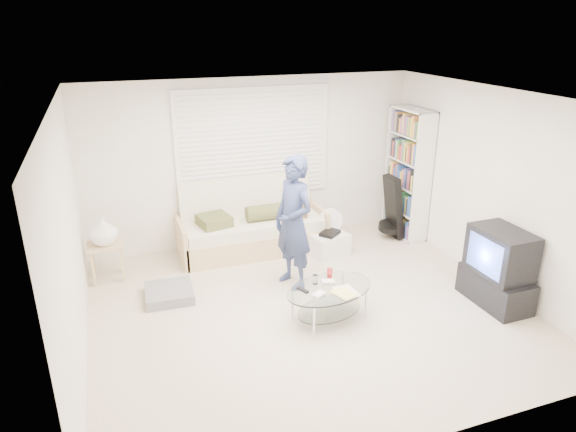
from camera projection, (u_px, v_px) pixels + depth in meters
name	position (u px, v px, depth m)	size (l,w,h in m)	color
ground	(308.00, 309.00, 6.17)	(5.00, 5.00, 0.00)	beige
room_shell	(295.00, 168.00, 6.01)	(5.02, 4.52, 2.51)	silver
window_blinds	(254.00, 143.00, 7.55)	(2.32, 0.08, 1.62)	silver
futon_sofa	(252.00, 228.00, 7.64)	(2.16, 0.87, 1.05)	tan
grey_floor_pillow	(169.00, 293.00, 6.39)	(0.58, 0.58, 0.13)	slate
side_table	(104.00, 233.00, 6.63)	(0.45, 0.36, 0.90)	tan
bookshelf	(408.00, 173.00, 7.99)	(0.32, 0.85, 2.01)	white
guitar_case	(393.00, 212.00, 8.02)	(0.36, 0.37, 1.00)	black
floor_fan	(330.00, 224.00, 7.73)	(0.37, 0.25, 0.62)	white
storage_bin	(330.00, 244.00, 7.54)	(0.59, 0.47, 0.37)	white
tv_unit	(498.00, 269.00, 6.14)	(0.50, 0.88, 0.96)	black
coffee_table	(329.00, 294.00, 5.86)	(1.21, 0.92, 0.52)	silver
standing_person	(293.00, 223.00, 6.43)	(0.63, 0.42, 1.74)	navy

